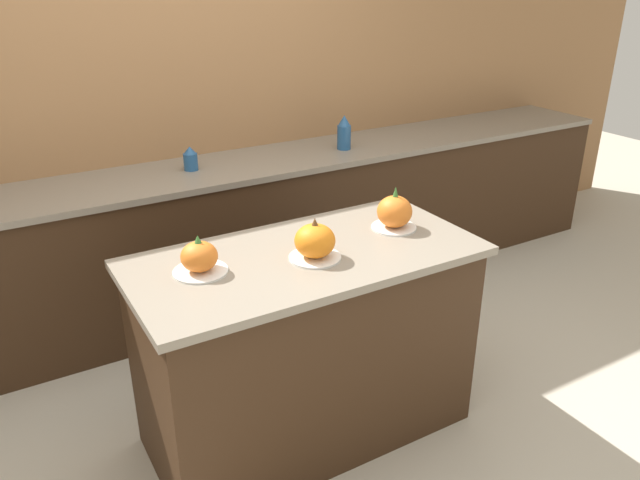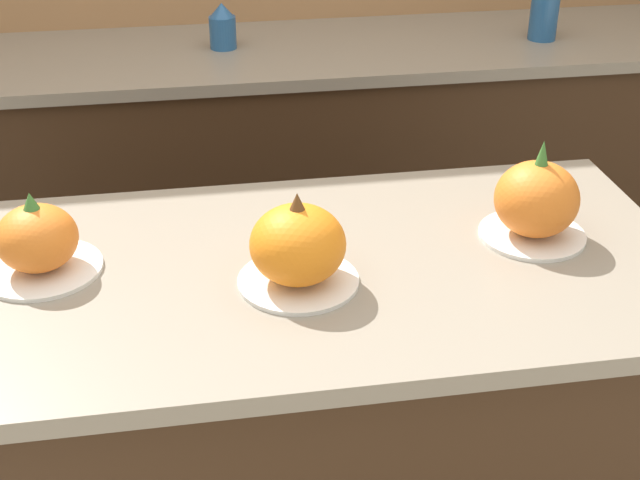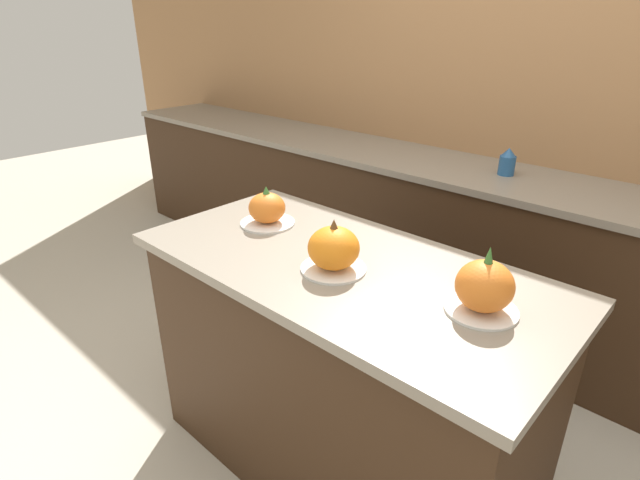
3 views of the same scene
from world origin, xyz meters
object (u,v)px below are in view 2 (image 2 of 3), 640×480
(bottle_tall, at_px, (545,6))
(bottle_short, at_px, (223,27))
(pumpkin_cake_left, at_px, (38,242))
(pumpkin_cake_center, at_px, (298,247))
(pumpkin_cake_right, at_px, (536,202))

(bottle_tall, height_order, bottle_short, bottle_tall)
(pumpkin_cake_left, bearing_deg, bottle_tall, 40.03)
(pumpkin_cake_left, bearing_deg, bottle_short, 71.78)
(pumpkin_cake_left, xyz_separation_m, pumpkin_cake_center, (0.44, -0.11, 0.01))
(pumpkin_cake_center, xyz_separation_m, pumpkin_cake_right, (0.46, 0.09, 0.00))
(bottle_tall, xyz_separation_m, bottle_short, (-0.98, 0.07, -0.04))
(pumpkin_cake_right, distance_m, bottle_short, 1.35)
(pumpkin_cake_left, distance_m, pumpkin_cake_right, 0.89)
(pumpkin_cake_center, bearing_deg, pumpkin_cake_right, 11.18)
(bottle_tall, relative_size, bottle_short, 1.57)
(pumpkin_cake_left, distance_m, bottle_tall, 1.81)
(pumpkin_cake_right, distance_m, bottle_tall, 1.28)
(pumpkin_cake_right, xyz_separation_m, bottle_tall, (0.49, 1.19, 0.03))
(pumpkin_cake_center, bearing_deg, bottle_tall, 53.43)
(pumpkin_cake_center, bearing_deg, pumpkin_cake_left, 165.46)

